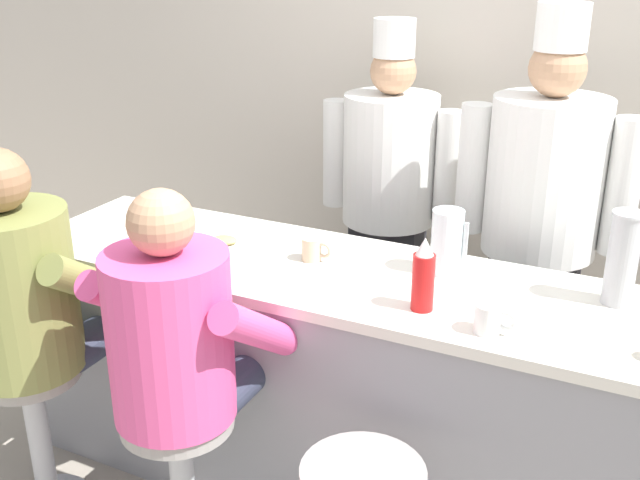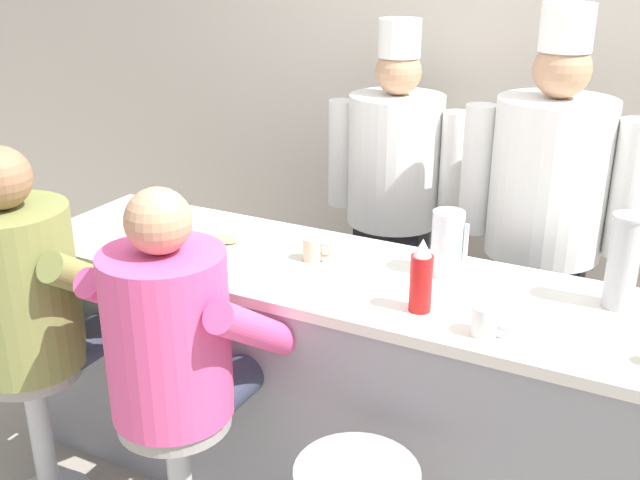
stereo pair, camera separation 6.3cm
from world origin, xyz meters
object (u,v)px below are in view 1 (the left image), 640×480
object	(u,v)px
ketchup_bottle_red	(423,276)
diner_seated_pink	(178,347)
coffee_mug_white	(489,319)
coffee_mug_tan	(313,249)
cook_in_whites_near	(389,190)
cook_in_whites_far	(541,214)
breakfast_plate	(225,244)
water_pitcher_clear	(447,242)
cereal_bowl	(155,246)
diner_seated_olive	(25,300)
cup_stack_steel	(623,259)

from	to	relation	value
ketchup_bottle_red	diner_seated_pink	size ratio (longest dim) A/B	0.18
diner_seated_pink	coffee_mug_white	bearing A→B (deg)	21.27
coffee_mug_tan	cook_in_whites_near	distance (m)	0.90
coffee_mug_white	cook_in_whites_near	size ratio (longest dim) A/B	0.07
coffee_mug_white	cook_in_whites_far	size ratio (longest dim) A/B	0.07
ketchup_bottle_red	cook_in_whites_far	bearing A→B (deg)	77.51
breakfast_plate	diner_seated_pink	xyz separation A→B (m)	(0.19, -0.59, -0.11)
water_pitcher_clear	ketchup_bottle_red	bearing A→B (deg)	-86.65
cereal_bowl	cook_in_whites_near	world-z (taller)	cook_in_whites_near
coffee_mug_white	diner_seated_olive	world-z (taller)	diner_seated_olive
cereal_bowl	cup_stack_steel	xyz separation A→B (m)	(1.64, 0.32, 0.13)
ketchup_bottle_red	cup_stack_steel	size ratio (longest dim) A/B	0.78
water_pitcher_clear	diner_seated_olive	xyz separation A→B (m)	(-1.32, -0.73, -0.19)
ketchup_bottle_red	cereal_bowl	distance (m)	1.08
cereal_bowl	diner_seated_pink	world-z (taller)	diner_seated_pink
cup_stack_steel	water_pitcher_clear	bearing A→B (deg)	-179.30
cup_stack_steel	diner_seated_pink	distance (m)	1.47
diner_seated_olive	diner_seated_pink	world-z (taller)	diner_seated_olive
cereal_bowl	coffee_mug_white	distance (m)	1.31
ketchup_bottle_red	breakfast_plate	size ratio (longest dim) A/B	1.11
ketchup_bottle_red	coffee_mug_tan	world-z (taller)	ketchup_bottle_red
diner_seated_pink	cook_in_whites_far	world-z (taller)	cook_in_whites_far
ketchup_bottle_red	coffee_mug_white	world-z (taller)	ketchup_bottle_red
diner_seated_olive	cook_in_whites_near	bearing A→B (deg)	62.28
diner_seated_pink	cook_in_whites_near	xyz separation A→B (m)	(0.13, 1.52, 0.11)
cup_stack_steel	diner_seated_pink	bearing A→B (deg)	-149.18
diner_seated_pink	breakfast_plate	bearing A→B (deg)	108.05
diner_seated_olive	cook_in_whites_far	bearing A→B (deg)	40.78
coffee_mug_tan	cup_stack_steel	world-z (taller)	cup_stack_steel
water_pitcher_clear	coffee_mug_white	size ratio (longest dim) A/B	1.81
coffee_mug_white	diner_seated_pink	size ratio (longest dim) A/B	0.09
coffee_mug_white	diner_seated_olive	bearing A→B (deg)	-167.41
cook_in_whites_near	cook_in_whites_far	xyz separation A→B (m)	(0.74, -0.19, 0.06)
breakfast_plate	cereal_bowl	bearing A→B (deg)	-141.66
breakfast_plate	cook_in_whites_near	distance (m)	0.99
water_pitcher_clear	breakfast_plate	bearing A→B (deg)	-170.18
diner_seated_pink	cup_stack_steel	bearing A→B (deg)	30.82
breakfast_plate	diner_seated_pink	size ratio (longest dim) A/B	0.16
breakfast_plate	coffee_mug_tan	xyz separation A→B (m)	(0.37, 0.04, 0.03)
diner_seated_olive	diner_seated_pink	size ratio (longest dim) A/B	1.03
cook_in_whites_near	water_pitcher_clear	bearing A→B (deg)	-56.57
cereal_bowl	water_pitcher_clear	bearing A→B (deg)	16.48
water_pitcher_clear	coffee_mug_tan	bearing A→B (deg)	-167.25
cup_stack_steel	diner_seated_pink	xyz separation A→B (m)	(-1.24, -0.74, -0.26)
water_pitcher_clear	cup_stack_steel	world-z (taller)	cup_stack_steel
ketchup_bottle_red	cook_in_whites_near	world-z (taller)	cook_in_whites_near
cook_in_whites_far	cereal_bowl	bearing A→B (deg)	-144.45
water_pitcher_clear	cereal_bowl	size ratio (longest dim) A/B	1.65
coffee_mug_white	diner_seated_olive	distance (m)	1.62
cup_stack_steel	cook_in_whites_far	world-z (taller)	cook_in_whites_far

